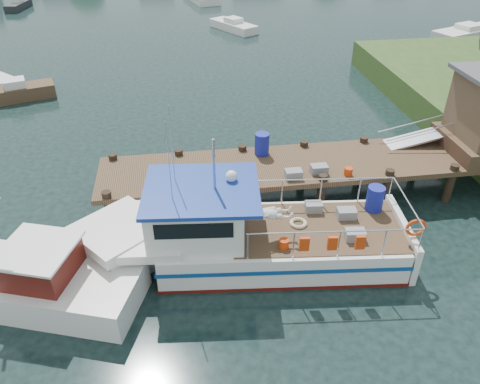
{
  "coord_description": "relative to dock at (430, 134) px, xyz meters",
  "views": [
    {
      "loc": [
        -2.92,
        -14.81,
        10.21
      ],
      "look_at": [
        -1.0,
        -1.5,
        1.3
      ],
      "focal_mm": 35.0,
      "sensor_mm": 36.0,
      "label": 1
    }
  ],
  "objects": [
    {
      "name": "ground_plane",
      "position": [
        -6.51,
        -0.01,
        -2.24
      ],
      "size": [
        160.0,
        160.0,
        0.0
      ],
      "primitive_type": "plane",
      "color": "black"
    },
    {
      "name": "dock",
      "position": [
        0.0,
        0.0,
        0.0
      ],
      "size": [
        16.6,
        3.0,
        4.78
      ],
      "color": "#493422",
      "rests_on": "ground"
    },
    {
      "name": "lobster_boat",
      "position": [
        -7.8,
        -3.43,
        -1.3
      ],
      "size": [
        10.74,
        4.01,
        5.17
      ],
      "rotation": [
        0.0,
        0.0,
        -0.1
      ],
      "color": "silver",
      "rests_on": "ground"
    },
    {
      "name": "work_boat",
      "position": [
        -14.35,
        -4.12,
        -1.6
      ],
      "size": [
        7.62,
        4.31,
        4.05
      ],
      "rotation": [
        0.0,
        0.0,
        -0.33
      ],
      "color": "silver",
      "rests_on": "ground"
    },
    {
      "name": "moored_rowboat",
      "position": [
        -18.27,
        11.63,
        -1.81
      ],
      "size": [
        4.23,
        2.51,
        1.16
      ],
      "rotation": [
        0.0,
        0.0,
        -0.22
      ],
      "color": "#493422",
      "rests_on": "ground"
    },
    {
      "name": "moored_b",
      "position": [
        -4.29,
        24.63,
        -1.87
      ],
      "size": [
        3.71,
        4.69,
        1.01
      ],
      "rotation": [
        0.0,
        0.0,
        -0.41
      ],
      "color": "silver",
      "rests_on": "ground"
    },
    {
      "name": "moored_c",
      "position": [
        13.85,
        20.1,
        -1.89
      ],
      "size": [
        6.4,
        4.1,
        0.96
      ],
      "rotation": [
        0.0,
        0.0,
        0.19
      ],
      "color": "silver",
      "rests_on": "ground"
    },
    {
      "name": "moored_e",
      "position": [
        -23.84,
        35.28,
        -1.87
      ],
      "size": [
        1.87,
        3.76,
        0.99
      ],
      "rotation": [
        0.0,
        0.0,
        -0.01
      ],
      "color": "black",
      "rests_on": "ground"
    }
  ]
}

